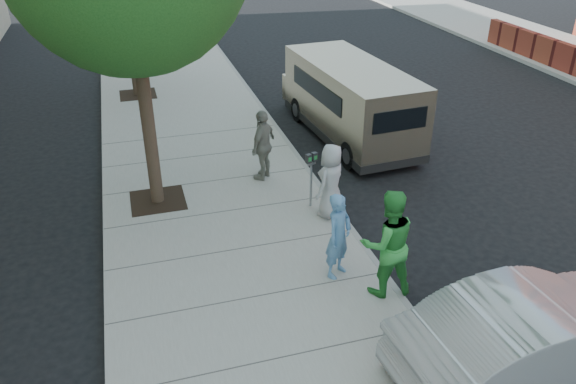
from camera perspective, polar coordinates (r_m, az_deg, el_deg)
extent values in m
plane|color=black|center=(11.33, -0.24, -5.63)|extent=(120.00, 120.00, 0.00)
cube|color=gray|center=(11.09, -5.23, -6.12)|extent=(5.00, 60.00, 0.15)
cube|color=gray|center=(11.70, 6.56, -4.16)|extent=(0.12, 60.00, 0.16)
cube|color=black|center=(12.98, -13.07, -0.82)|extent=(1.20, 1.20, 0.01)
cylinder|color=#38281E|center=(12.15, -14.09, 7.31)|extent=(0.28, 0.28, 3.96)
cube|color=black|center=(19.98, -15.00, 9.56)|extent=(1.20, 1.20, 0.01)
cylinder|color=#38281E|center=(19.50, -15.66, 14.42)|extent=(0.28, 0.28, 3.52)
cylinder|color=gray|center=(12.20, 2.34, 0.66)|extent=(0.05, 0.05, 1.01)
cube|color=gray|center=(11.96, 2.39, 2.95)|extent=(0.21, 0.12, 0.07)
cube|color=#2D2D30|center=(11.86, 2.11, 3.41)|extent=(0.13, 0.12, 0.20)
cube|color=#2D2D30|center=(11.95, 2.69, 3.59)|extent=(0.13, 0.12, 0.20)
cube|color=tan|center=(15.91, 6.37, 9.36)|extent=(2.30, 5.34, 1.92)
cube|color=tan|center=(18.50, 2.32, 10.74)|extent=(1.81, 0.66, 0.82)
cube|color=black|center=(13.66, 11.34, 7.16)|extent=(1.45, 0.12, 0.53)
cylinder|color=black|center=(17.32, 1.13, 8.37)|extent=(0.30, 0.75, 0.73)
cylinder|color=black|center=(17.98, 6.24, 8.98)|extent=(0.30, 0.75, 0.73)
cylinder|color=black|center=(14.34, 6.38, 3.70)|extent=(0.30, 0.75, 0.73)
cylinder|color=black|center=(15.13, 12.17, 4.60)|extent=(0.30, 0.75, 0.73)
imported|color=#A6A9AD|center=(9.06, 24.05, -13.10)|extent=(4.48, 1.83, 1.44)
imported|color=#5687B7|center=(9.95, 5.16, -4.47)|extent=(0.71, 0.67, 1.63)
imported|color=green|center=(9.56, 10.07, -5.17)|extent=(1.01, 0.82, 1.97)
imported|color=#A7A7AA|center=(11.75, 4.38, 1.12)|extent=(0.94, 0.89, 1.62)
imported|color=gray|center=(13.28, -2.53, 4.80)|extent=(0.98, 1.04, 1.72)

